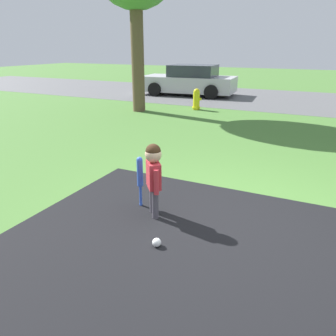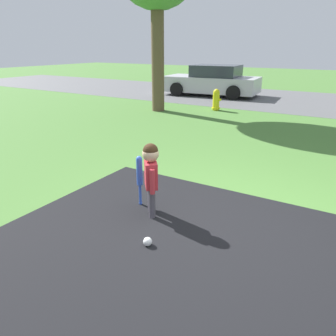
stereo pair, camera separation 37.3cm
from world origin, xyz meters
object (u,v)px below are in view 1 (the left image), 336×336
(fire_hydrant, at_px, (196,99))
(baseball_bat, at_px, (140,175))
(sports_ball, at_px, (157,242))
(parked_car, at_px, (190,81))
(child, at_px, (153,170))

(fire_hydrant, bearing_deg, baseball_bat, -74.64)
(baseball_bat, bearing_deg, sports_ball, -49.90)
(sports_ball, xyz_separation_m, parked_car, (-4.08, 10.82, 0.54))
(child, distance_m, fire_hydrant, 7.41)
(fire_hydrant, relative_size, parked_car, 0.17)
(parked_car, bearing_deg, child, 104.86)
(child, relative_size, sports_ball, 9.64)
(child, xyz_separation_m, baseball_bat, (-0.28, 0.15, -0.16))
(fire_hydrant, xyz_separation_m, parked_car, (-1.54, 3.15, 0.25))
(baseball_bat, distance_m, parked_car, 10.64)
(sports_ball, height_order, parked_car, parked_car)
(child, distance_m, baseball_bat, 0.36)
(baseball_bat, xyz_separation_m, fire_hydrant, (-1.90, 6.92, -0.10))
(baseball_bat, bearing_deg, parked_car, 108.89)
(parked_car, bearing_deg, baseball_bat, 103.71)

